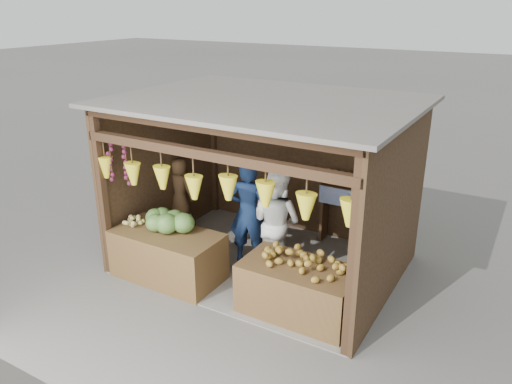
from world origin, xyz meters
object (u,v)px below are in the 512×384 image
Objects in this scene: counter_right at (298,290)px; man_standing at (248,213)px; counter_left at (168,255)px; vendor_seated at (180,188)px; woman_standing at (277,221)px.

man_standing is at bearing 145.72° from counter_right.
counter_right is at bearing 3.53° from counter_left.
vendor_seated reaches higher than counter_right.
counter_right is 1.41× the size of vendor_seated.
woman_standing is at bearing -176.86° from vendor_seated.
man_standing is 1.59× the size of vendor_seated.
man_standing reaches higher than counter_left.
vendor_seated is at bearing 157.46° from counter_right.
woman_standing is (-0.79, 0.85, 0.49)m from counter_right.
woman_standing is 2.17m from vendor_seated.
vendor_seated is (-2.92, 1.21, 0.52)m from counter_right.
man_standing reaches higher than woman_standing.
counter_left is 1.53× the size of vendor_seated.
man_standing is at bearing 6.55° from woman_standing.
counter_left is at bearing -176.47° from counter_right.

